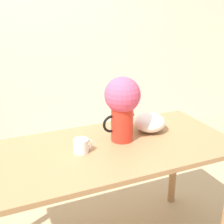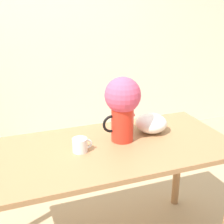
% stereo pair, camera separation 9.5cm
% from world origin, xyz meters
% --- Properties ---
extents(wall_back, '(8.00, 0.05, 2.60)m').
position_xyz_m(wall_back, '(0.00, 1.78, 1.30)').
color(wall_back, '#EDE5CC').
rests_on(wall_back, ground_plane).
extents(table, '(1.58, 0.74, 0.79)m').
position_xyz_m(table, '(0.06, -0.08, 0.68)').
color(table, '#A3754C').
rests_on(table, ground_plane).
extents(flower_vase, '(0.24, 0.22, 0.41)m').
position_xyz_m(flower_vase, '(0.19, -0.02, 1.04)').
color(flower_vase, red).
rests_on(flower_vase, table).
extents(coffee_mug, '(0.12, 0.09, 0.08)m').
position_xyz_m(coffee_mug, '(-0.09, -0.08, 0.84)').
color(coffee_mug, white).
rests_on(coffee_mug, table).
extents(white_bowl, '(0.21, 0.21, 0.12)m').
position_xyz_m(white_bowl, '(0.42, 0.03, 0.86)').
color(white_bowl, white).
rests_on(white_bowl, table).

